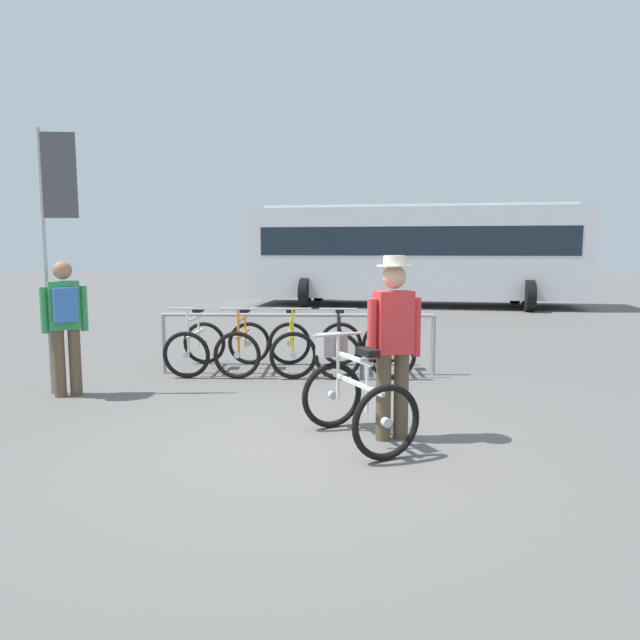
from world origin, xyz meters
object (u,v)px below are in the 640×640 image
Objects in this scene: racked_bike_white at (196,346)px; person_with_featured_bike at (393,340)px; racked_bike_orange at (243,346)px; racked_bike_black at (339,347)px; pedestrian_with_backpack at (65,320)px; racked_bike_yellow at (291,347)px; banner_flag at (54,211)px; racked_bike_teal at (388,347)px; featured_bicycle at (352,393)px; bus_distant at (415,250)px.

person_with_featured_bike is (2.28, -3.26, 0.58)m from racked_bike_white.
racked_bike_orange is at bearing 116.39° from person_with_featured_bike.
racked_bike_black is 3.68m from pedestrian_with_backpack.
racked_bike_yellow is 0.34× the size of banner_flag.
racked_bike_orange and racked_bike_yellow have the same top height.
racked_bike_white is 0.72× the size of pedestrian_with_backpack.
racked_bike_black is at bearing -5.60° from racked_bike_yellow.
racked_bike_teal is 0.92× the size of featured_bicycle.
racked_bike_orange is 0.97× the size of racked_bike_black.
bus_distant is (4.04, 9.67, 1.37)m from racked_bike_yellow.
racked_bike_white is at bearing 124.98° from person_with_featured_bike.
racked_bike_teal is at bearing -5.60° from racked_bike_yellow.
person_with_featured_bike reaches higher than racked_bike_white.
racked_bike_white and racked_bike_yellow have the same top height.
banner_flag reaches higher than bus_distant.
featured_bicycle is at bearing -30.80° from banner_flag.
racked_bike_yellow is 3.06m from pedestrian_with_backpack.
banner_flag is (-3.74, 2.01, 1.28)m from person_with_featured_bike.
racked_bike_yellow is at bearing 21.36° from banner_flag.
pedestrian_with_backpack is (-3.62, 1.87, -0.01)m from person_with_featured_bike.
featured_bicycle is (-0.19, -3.05, 0.08)m from racked_bike_black.
banner_flag is at bearing -158.64° from racked_bike_yellow.
banner_flag reaches higher than pedestrian_with_backpack.
racked_bike_white is at bearing 174.40° from racked_bike_orange.
person_with_featured_bike is at bearing -0.34° from featured_bicycle.
person_with_featured_bike is 0.54× the size of banner_flag.
racked_bike_black is at bearing -5.60° from racked_bike_orange.
featured_bicycle is 0.12× the size of bus_distant.
racked_bike_black is at bearing 16.44° from banner_flag.
pedestrian_with_backpack reaches higher than racked_bike_yellow.
racked_bike_black is (0.70, -0.07, 0.00)m from racked_bike_yellow.
banner_flag is (-1.46, -1.25, 1.86)m from racked_bike_white.
racked_bike_yellow is at bearing 174.40° from racked_bike_teal.
racked_bike_white is 2.02m from pedestrian_with_backpack.
pedestrian_with_backpack is at bearing -121.81° from bus_distant.
racked_bike_orange is (0.70, -0.07, 0.00)m from racked_bike_white.
pedestrian_with_backpack is (-3.25, 1.86, 0.49)m from featured_bicycle.
person_with_featured_bike reaches higher than pedestrian_with_backpack.
pedestrian_with_backpack is 12.88m from bus_distant.
person_with_featured_bike reaches higher than racked_bike_teal.
banner_flag reaches higher than racked_bike_yellow.
banner_flag reaches higher than racked_bike_orange.
banner_flag is at bearing -139.36° from racked_bike_white.
person_with_featured_bike is at bearing -74.15° from racked_bike_yellow.
racked_bike_yellow is at bearing -112.68° from bus_distant.
pedestrian_with_backpack is at bearing -160.93° from racked_bike_black.
racked_bike_black is 0.95× the size of featured_bicycle.
person_with_featured_bike is 13.20m from bus_distant.
pedestrian_with_backpack is 1.30m from banner_flag.
featured_bicycle is 0.63m from person_with_featured_bike.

